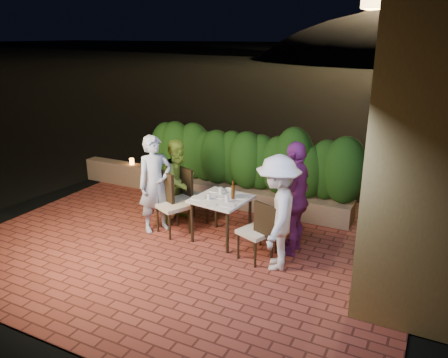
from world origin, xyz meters
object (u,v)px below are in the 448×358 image
Objects in this scene: bowl at (229,190)px; diner_white at (277,213)px; chair_left_back at (192,197)px; diner_green at (179,181)px; chair_left_front at (173,204)px; parapet_lamp at (132,161)px; chair_right_front at (255,230)px; diner_purple at (295,198)px; chair_right_back at (276,220)px; beer_bottle at (233,190)px; diner_blue at (155,184)px; dining_table at (221,219)px.

diner_white reaches higher than bowl.
chair_left_back is 0.66× the size of diner_green.
chair_left_back is 0.39m from diner_green.
parapet_lamp is at bearing 167.60° from chair_left_front.
diner_purple is at bearing -108.83° from chair_right_front.
chair_left_front reaches higher than chair_right_back.
parapet_lamp is at bearing 70.45° from diner_green.
beer_bottle is at bearing -14.74° from chair_right_front.
chair_left_front is 0.62× the size of diner_blue.
diner_white is (2.34, -0.29, 0.00)m from diner_blue.
diner_white is 4.70m from parapet_lamp.
chair_right_back is at bearing 11.33° from dining_table.
diner_purple reaches higher than chair_left_back.
chair_right_back reaches higher than bowl.
diner_blue reaches higher than beer_bottle.
chair_right_front is 2.02m from diner_blue.
dining_table reaches higher than parapet_lamp.
dining_table is at bearing -50.97° from diner_blue.
chair_right_front is at bearing -26.84° from parapet_lamp.
chair_left_back is at bearing -4.13° from chair_right_front.
chair_right_front is at bearing -25.97° from dining_table.
chair_left_front reaches higher than parapet_lamp.
beer_bottle is 1.10m from chair_left_back.
diner_blue reaches higher than dining_table.
bowl is 0.11× the size of diner_white.
bowl is (-0.02, 0.33, 0.40)m from dining_table.
diner_purple is at bearing -165.17° from chair_right_back.
beer_bottle is (0.19, 0.05, 0.53)m from dining_table.
diner_purple is (2.08, 0.27, 0.38)m from chair_left_front.
beer_bottle reaches higher than chair_left_back.
chair_left_back reaches higher than parapet_lamp.
chair_right_front is 1.04× the size of chair_right_back.
diner_green reaches higher than beer_bottle.
beer_bottle is at bearing 2.72° from chair_left_back.
dining_table is 0.91× the size of chair_right_back.
diner_blue is 12.24× the size of parapet_lamp.
bowl is 0.99m from chair_right_back.
parapet_lamp is at bearing -108.38° from diner_purple.
chair_left_front is (-0.87, -0.14, 0.16)m from dining_table.
diner_green is (-1.08, 0.40, 0.39)m from dining_table.
diner_purple is at bearing 159.09° from diner_white.
chair_right_back is at bearing -19.26° from parapet_lamp.
diner_purple is (2.41, 0.29, 0.05)m from diner_blue.
bowl is 1.10m from chair_right_front.
chair_right_back is at bearing 14.48° from chair_left_back.
chair_right_back is (1.78, 0.32, -0.07)m from chair_left_front.
parapet_lamp is at bearing 155.00° from beer_bottle.
diner_green is at bearing -96.35° from diner_purple.
chair_left_back is at bearing -6.23° from diner_blue.
chair_left_back is (-0.79, 0.37, 0.13)m from dining_table.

